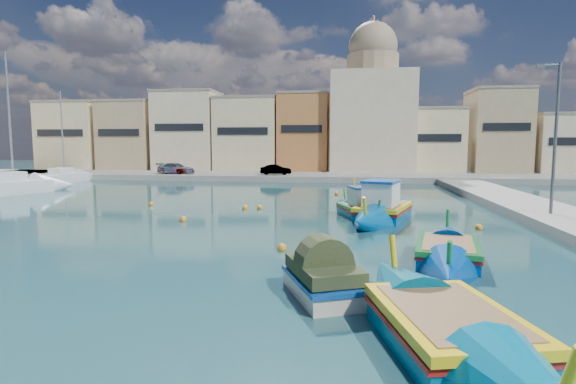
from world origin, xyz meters
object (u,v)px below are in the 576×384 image
(luzzu_green, at_px, (367,197))
(yacht_north, at_px, (74,178))
(church_block, at_px, (372,108))
(quay_street_lamp, at_px, (554,138))
(luzzu_blue_cabin, at_px, (360,211))
(luzzu_blue_south, at_px, (448,254))
(yacht_midnorth, at_px, (32,187))
(luzzu_cyan_south, at_px, (448,335))
(tender_near, at_px, (324,280))
(luzzu_turquoise_cabin, at_px, (383,212))

(luzzu_green, xyz_separation_m, yacht_north, (-30.46, 12.16, 0.15))
(luzzu_green, distance_m, yacht_north, 32.80)
(church_block, distance_m, quay_street_lamp, 35.04)
(luzzu_blue_cabin, bearing_deg, luzzu_blue_south, -73.56)
(luzzu_blue_south, xyz_separation_m, yacht_midnorth, (-29.42, 18.03, 0.22))
(luzzu_blue_cabin, height_order, luzzu_cyan_south, luzzu_blue_cabin)
(luzzu_blue_cabin, distance_m, tender_near, 13.49)
(quay_street_lamp, height_order, yacht_midnorth, yacht_midnorth)
(tender_near, bearing_deg, yacht_north, 131.08)
(luzzu_turquoise_cabin, xyz_separation_m, luzzu_cyan_south, (0.15, -15.45, -0.10))
(yacht_north, height_order, yacht_midnorth, yacht_midnorth)
(church_block, xyz_separation_m, luzzu_cyan_south, (-0.71, -49.34, -8.11))
(church_block, bearing_deg, quay_street_lamp, -77.65)
(luzzu_turquoise_cabin, height_order, luzzu_blue_south, luzzu_turquoise_cabin)
(church_block, height_order, luzzu_blue_cabin, church_block)
(church_block, relative_size, tender_near, 5.87)
(luzzu_cyan_south, bearing_deg, tender_near, 133.48)
(luzzu_turquoise_cabin, bearing_deg, tender_near, -100.99)
(quay_street_lamp, bearing_deg, yacht_midnorth, 165.22)
(luzzu_green, relative_size, luzzu_cyan_south, 0.82)
(tender_near, bearing_deg, luzzu_cyan_south, -46.52)
(church_block, xyz_separation_m, tender_near, (-3.32, -46.58, -7.97))
(luzzu_green, distance_m, tender_near, 20.71)
(luzzu_turquoise_cabin, distance_m, luzzu_blue_cabin, 1.41)
(luzzu_green, bearing_deg, yacht_midnorth, 176.86)
(luzzu_blue_south, xyz_separation_m, luzzu_cyan_south, (-1.41, -6.84, 0.05))
(luzzu_green, distance_m, luzzu_blue_south, 16.67)
(quay_street_lamp, relative_size, yacht_midnorth, 0.67)
(yacht_midnorth, bearing_deg, luzzu_blue_cabin, -18.05)
(quay_street_lamp, height_order, luzzu_blue_south, quay_street_lamp)
(tender_near, xyz_separation_m, yacht_midnorth, (-25.40, 22.12, 0.04))
(luzzu_cyan_south, height_order, yacht_north, yacht_north)
(luzzu_blue_south, bearing_deg, tender_near, -134.54)
(church_block, height_order, tender_near, church_block)
(church_block, height_order, luzzu_green, church_block)
(yacht_north, bearing_deg, yacht_midnorth, -73.38)
(luzzu_blue_cabin, bearing_deg, tender_near, -95.39)
(tender_near, bearing_deg, luzzu_blue_cabin, 84.61)
(luzzu_cyan_south, bearing_deg, yacht_north, 131.27)
(luzzu_green, bearing_deg, quay_street_lamp, -42.16)
(quay_street_lamp, relative_size, yacht_north, 0.79)
(luzzu_blue_south, height_order, tender_near, luzzu_blue_south)
(yacht_midnorth, bearing_deg, church_block, 40.42)
(tender_near, height_order, yacht_north, yacht_north)
(luzzu_turquoise_cabin, relative_size, luzzu_blue_cabin, 1.40)
(luzzu_turquoise_cabin, bearing_deg, luzzu_blue_south, -79.73)
(quay_street_lamp, distance_m, yacht_midnorth, 37.60)
(luzzu_turquoise_cabin, height_order, tender_near, luzzu_turquoise_cabin)
(luzzu_turquoise_cabin, relative_size, tender_near, 3.21)
(yacht_north, distance_m, yacht_midnorth, 11.12)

